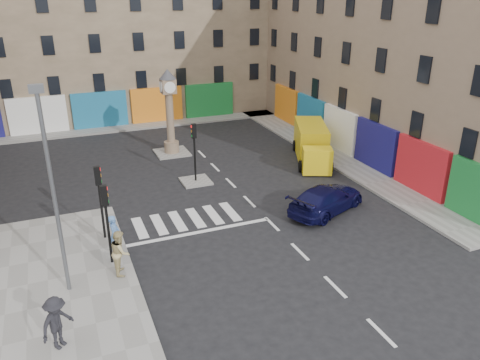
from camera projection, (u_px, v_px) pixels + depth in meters
ground at (281, 233)px, 23.63m from camera, size 120.00×120.00×0.00m
sidewalk_left at (49, 306)px, 18.05m from camera, size 7.00×16.00×0.15m
sidewalk_right at (324, 151)px, 35.19m from camera, size 2.60×30.00×0.15m
sidewalk_far at (126, 127)px, 41.20m from camera, size 32.00×2.40×0.15m
island_near at (196, 181)px, 29.75m from camera, size 1.80×1.80×0.12m
island_far at (172, 153)px, 34.89m from camera, size 2.40×2.40×0.12m
building_right at (405, 38)px, 34.37m from camera, size 10.00×30.00×16.00m
building_far at (107, 22)px, 42.94m from camera, size 32.00×10.00×17.00m
traffic_light_left_near at (106, 212)px, 19.90m from camera, size 0.28×0.22×3.70m
traffic_light_left_far at (99, 191)px, 21.95m from camera, size 0.28×0.22×3.70m
traffic_light_island at (194, 143)px, 28.79m from camera, size 0.28×0.22×3.70m
lamp_post at (52, 184)px, 17.21m from camera, size 0.50×0.25×8.30m
clock_pillar at (169, 107)px, 33.55m from camera, size 1.20×1.20×6.10m
navy_sedan at (326, 199)px, 25.62m from camera, size 5.54×3.97×1.49m
yellow_van at (312, 143)px, 33.29m from camera, size 4.40×6.83×2.40m
pedestrian_blue at (115, 235)px, 21.14m from camera, size 0.69×0.83×1.93m
pedestrian_tan at (120, 252)px, 19.73m from camera, size 0.89×1.06×1.98m
pedestrian_dark at (57, 323)px, 15.58m from camera, size 1.44×1.39×1.97m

